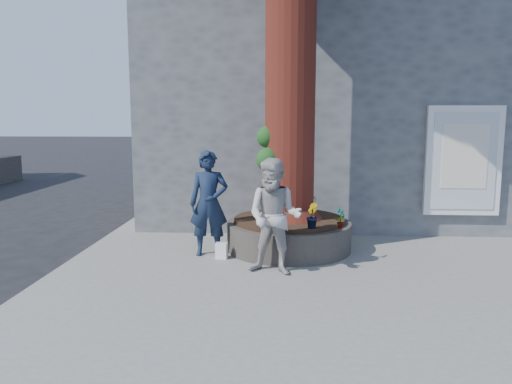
{
  "coord_description": "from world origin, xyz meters",
  "views": [
    {
      "loc": [
        0.73,
        -7.11,
        2.56
      ],
      "look_at": [
        0.21,
        1.66,
        1.25
      ],
      "focal_mm": 35.0,
      "sensor_mm": 36.0,
      "label": 1
    }
  ],
  "objects": [
    {
      "name": "plant_a",
      "position": [
        1.65,
        1.15,
        0.9
      ],
      "size": [
        0.22,
        0.22,
        0.36
      ],
      "primitive_type": "imported",
      "rotation": [
        0.0,
        0.0,
        0.7
      ],
      "color": "gray",
      "rests_on": "planter"
    },
    {
      "name": "plant_c",
      "position": [
        0.66,
        2.05,
        0.87
      ],
      "size": [
        0.18,
        0.18,
        0.29
      ],
      "primitive_type": "imported",
      "rotation": [
        0.0,
        0.0,
        3.06
      ],
      "color": "gray",
      "rests_on": "planter"
    },
    {
      "name": "ground",
      "position": [
        0.0,
        0.0,
        0.0
      ],
      "size": [
        120.0,
        120.0,
        0.0
      ],
      "primitive_type": "plane",
      "color": "black",
      "rests_on": "ground"
    },
    {
      "name": "shopping_bag",
      "position": [
        -0.38,
        1.3,
        0.26
      ],
      "size": [
        0.22,
        0.15,
        0.28
      ],
      "primitive_type": "cube",
      "rotation": [
        0.0,
        0.0,
        -0.16
      ],
      "color": "white",
      "rests_on": "pavement"
    },
    {
      "name": "plant_d",
      "position": [
        1.25,
        2.85,
        0.89
      ],
      "size": [
        0.37,
        0.39,
        0.34
      ],
      "primitive_type": "imported",
      "rotation": [
        0.0,
        0.0,
        5.08
      ],
      "color": "gray",
      "rests_on": "planter"
    },
    {
      "name": "woman",
      "position": [
        0.56,
        0.52,
        1.03
      ],
      "size": [
        1.04,
        0.9,
        1.83
      ],
      "primitive_type": "imported",
      "rotation": [
        0.0,
        0.0,
        -0.26
      ],
      "color": "#ADA9A5",
      "rests_on": "pavement"
    },
    {
      "name": "stone_shop",
      "position": [
        2.5,
        7.2,
        3.16
      ],
      "size": [
        10.3,
        8.3,
        6.3
      ],
      "color": "#535559",
      "rests_on": "ground"
    },
    {
      "name": "pavement",
      "position": [
        1.5,
        1.0,
        0.06
      ],
      "size": [
        9.0,
        8.0,
        0.12
      ],
      "primitive_type": "cube",
      "color": "slate",
      "rests_on": "ground"
    },
    {
      "name": "man",
      "position": [
        -0.62,
        1.53,
        1.06
      ],
      "size": [
        0.71,
        0.49,
        1.87
      ],
      "primitive_type": "imported",
      "rotation": [
        0.0,
        0.0,
        0.06
      ],
      "color": "#142038",
      "rests_on": "pavement"
    },
    {
      "name": "planter",
      "position": [
        0.8,
        2.0,
        0.41
      ],
      "size": [
        2.3,
        2.3,
        0.6
      ],
      "color": "black",
      "rests_on": "pavement"
    },
    {
      "name": "plant_b",
      "position": [
        1.17,
        1.15,
        0.93
      ],
      "size": [
        0.25,
        0.26,
        0.42
      ],
      "primitive_type": "imported",
      "rotation": [
        0.0,
        0.0,
        1.7
      ],
      "color": "gray",
      "rests_on": "planter"
    },
    {
      "name": "yellow_line",
      "position": [
        -3.05,
        1.0,
        0.0
      ],
      "size": [
        0.1,
        30.0,
        0.01
      ],
      "primitive_type": "cube",
      "color": "yellow",
      "rests_on": "ground"
    }
  ]
}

